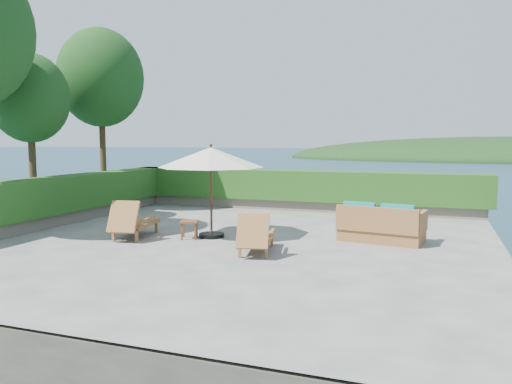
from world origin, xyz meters
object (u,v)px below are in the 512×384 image
(side_table, at_px, (189,224))
(wicker_loveseat, at_px, (381,226))
(patio_umbrella, at_px, (211,158))
(lounge_right, at_px, (256,236))
(lounge_left, at_px, (133,222))

(side_table, relative_size, wicker_loveseat, 0.26)
(patio_umbrella, bearing_deg, wicker_loveseat, 12.04)
(lounge_right, relative_size, side_table, 3.13)
(lounge_right, relative_size, wicker_loveseat, 0.81)
(side_table, height_order, wicker_loveseat, wicker_loveseat)
(side_table, xyz_separation_m, wicker_loveseat, (4.40, 1.20, 0.00))
(lounge_left, distance_m, wicker_loveseat, 5.95)
(patio_umbrella, relative_size, side_table, 6.25)
(patio_umbrella, bearing_deg, lounge_left, -157.29)
(patio_umbrella, distance_m, lounge_right, 2.59)
(lounge_right, bearing_deg, lounge_left, 158.06)
(lounge_left, bearing_deg, patio_umbrella, 12.69)
(lounge_left, distance_m, lounge_right, 3.42)
(patio_umbrella, height_order, side_table, patio_umbrella)
(lounge_left, relative_size, lounge_right, 1.06)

